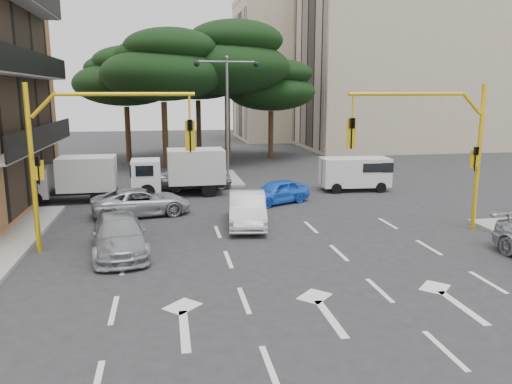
# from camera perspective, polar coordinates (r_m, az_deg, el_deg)

# --- Properties ---
(ground) EXTENTS (120.00, 120.00, 0.00)m
(ground) POSITION_cam_1_polar(r_m,az_deg,el_deg) (17.73, 3.29, -7.32)
(ground) COLOR #28282B
(ground) RESTS_ON ground
(median_strip) EXTENTS (1.40, 6.00, 0.15)m
(median_strip) POSITION_cam_1_polar(r_m,az_deg,el_deg) (33.04, -3.21, 1.59)
(median_strip) COLOR gray
(median_strip) RESTS_ON ground
(apartment_beige_near) EXTENTS (20.20, 12.15, 18.70)m
(apartment_beige_near) POSITION_cam_1_polar(r_m,az_deg,el_deg) (54.05, 16.59, 14.82)
(apartment_beige_near) COLOR tan
(apartment_beige_near) RESTS_ON ground
(apartment_beige_far) EXTENTS (16.20, 12.15, 16.70)m
(apartment_beige_far) POSITION_cam_1_polar(r_m,az_deg,el_deg) (62.71, 5.55, 13.77)
(apartment_beige_far) COLOR tan
(apartment_beige_far) RESTS_ON ground
(pine_left_near) EXTENTS (9.15, 9.15, 10.23)m
(pine_left_near) POSITION_cam_1_polar(r_m,az_deg,el_deg) (38.32, -10.53, 14.07)
(pine_left_near) COLOR #382616
(pine_left_near) RESTS_ON ground
(pine_center) EXTENTS (9.98, 9.98, 11.16)m
(pine_center) POSITION_cam_1_polar(r_m,az_deg,el_deg) (40.67, -3.26, 15.05)
(pine_center) COLOR #382616
(pine_center) RESTS_ON ground
(pine_left_far) EXTENTS (8.32, 8.32, 9.30)m
(pine_left_far) POSITION_cam_1_polar(r_m,az_deg,el_deg) (42.39, -14.65, 12.69)
(pine_left_far) COLOR #382616
(pine_left_far) RESTS_ON ground
(pine_right) EXTENTS (7.49, 7.49, 8.37)m
(pine_right) POSITION_cam_1_polar(r_m,az_deg,el_deg) (43.23, 1.82, 12.09)
(pine_right) COLOR #382616
(pine_right) RESTS_ON ground
(pine_back) EXTENTS (9.15, 9.15, 10.23)m
(pine_back) POSITION_cam_1_polar(r_m,az_deg,el_deg) (45.41, -6.63, 13.73)
(pine_back) COLOR #382616
(pine_back) RESTS_ON ground
(signal_mast_right) EXTENTS (5.79, 0.37, 6.00)m
(signal_mast_right) POSITION_cam_1_polar(r_m,az_deg,el_deg) (21.33, 20.27, 5.85)
(signal_mast_right) COLOR yellow
(signal_mast_right) RESTS_ON ground
(signal_mast_left) EXTENTS (5.79, 0.37, 6.00)m
(signal_mast_left) POSITION_cam_1_polar(r_m,az_deg,el_deg) (18.61, -19.03, 5.22)
(signal_mast_left) COLOR yellow
(signal_mast_left) RESTS_ON ground
(street_lamp_center) EXTENTS (4.16, 0.36, 7.77)m
(street_lamp_center) POSITION_cam_1_polar(r_m,az_deg,el_deg) (32.56, -3.32, 10.92)
(street_lamp_center) COLOR slate
(street_lamp_center) RESTS_ON median_strip
(car_white_hatch) EXTENTS (2.10, 4.52, 1.43)m
(car_white_hatch) POSITION_cam_1_polar(r_m,az_deg,el_deg) (21.50, -1.00, -1.97)
(car_white_hatch) COLOR silver
(car_white_hatch) RESTS_ON ground
(car_blue_compact) EXTENTS (3.88, 2.91, 1.23)m
(car_blue_compact) POSITION_cam_1_polar(r_m,az_deg,el_deg) (25.76, 2.41, 0.03)
(car_blue_compact) COLOR blue
(car_blue_compact) RESTS_ON ground
(car_silver_wagon) EXTENTS (2.42, 4.77, 1.33)m
(car_silver_wagon) POSITION_cam_1_polar(r_m,az_deg,el_deg) (18.51, -15.38, -4.76)
(car_silver_wagon) COLOR #989B9F
(car_silver_wagon) RESTS_ON ground
(car_silver_cross_a) EXTENTS (4.86, 2.93, 1.26)m
(car_silver_cross_a) POSITION_cam_1_polar(r_m,az_deg,el_deg) (23.88, -12.93, -1.12)
(car_silver_cross_a) COLOR #ABAEB3
(car_silver_cross_a) RESTS_ON ground
(car_silver_cross_b) EXTENTS (4.64, 2.31, 1.52)m
(car_silver_cross_b) POSITION_cam_1_polar(r_m,az_deg,el_deg) (29.77, -7.08, 1.78)
(car_silver_cross_b) COLOR #929599
(car_silver_cross_b) RESTS_ON ground
(van_white) EXTENTS (4.02, 2.02, 1.96)m
(van_white) POSITION_cam_1_polar(r_m,az_deg,el_deg) (29.69, 11.22, 2.05)
(van_white) COLOR silver
(van_white) RESTS_ON ground
(box_truck_a) EXTENTS (4.83, 2.06, 2.37)m
(box_truck_a) POSITION_cam_1_polar(r_m,az_deg,el_deg) (27.82, -20.44, 1.36)
(box_truck_a) COLOR silver
(box_truck_a) RESTS_ON ground
(box_truck_b) EXTENTS (5.21, 2.26, 2.55)m
(box_truck_b) POSITION_cam_1_polar(r_m,az_deg,el_deg) (28.17, -8.77, 2.25)
(box_truck_b) COLOR white
(box_truck_b) RESTS_ON ground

